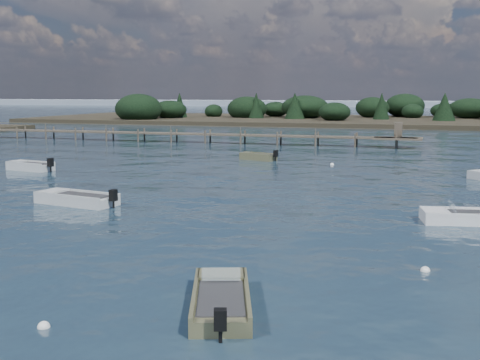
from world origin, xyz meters
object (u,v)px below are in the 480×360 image
(tender_far_grey, at_px, (31,168))
(dinghy_mid_white_a, at_px, (475,219))
(jetty, at_px, (174,134))
(dinghy_mid_grey, at_px, (77,201))
(dinghy_near_olive, at_px, (221,303))
(tender_far_white, at_px, (258,158))

(tender_far_grey, bearing_deg, dinghy_mid_white_a, -17.69)
(tender_far_grey, height_order, dinghy_mid_white_a, tender_far_grey)
(jetty, bearing_deg, dinghy_mid_grey, -73.90)
(dinghy_mid_grey, xyz_separation_m, dinghy_mid_white_a, (19.74, 1.31, -0.01))
(dinghy_near_olive, bearing_deg, tender_far_grey, 134.83)
(tender_far_grey, distance_m, dinghy_mid_grey, 15.64)
(dinghy_near_olive, height_order, dinghy_mid_white_a, dinghy_mid_white_a)
(tender_far_white, xyz_separation_m, dinghy_near_olive, (8.74, -35.31, -0.03))
(tender_far_white, height_order, jetty, jetty)
(tender_far_grey, bearing_deg, dinghy_mid_grey, -45.28)
(tender_far_grey, distance_m, dinghy_mid_white_a, 32.27)
(tender_far_grey, height_order, dinghy_mid_grey, tender_far_grey)
(tender_far_grey, distance_m, tender_far_white, 18.79)
(dinghy_mid_grey, bearing_deg, dinghy_mid_white_a, 3.79)
(tender_far_grey, relative_size, dinghy_mid_grey, 0.84)
(tender_far_grey, relative_size, dinghy_near_olive, 0.91)
(tender_far_grey, xyz_separation_m, jetty, (-0.08, 27.29, 0.80))
(tender_far_grey, xyz_separation_m, dinghy_mid_grey, (11.01, -11.11, -0.02))
(tender_far_grey, bearing_deg, tender_far_white, 39.11)
(dinghy_near_olive, bearing_deg, dinghy_mid_white_a, 61.44)
(tender_far_white, bearing_deg, jetty, 133.52)
(jetty, bearing_deg, tender_far_white, -46.48)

